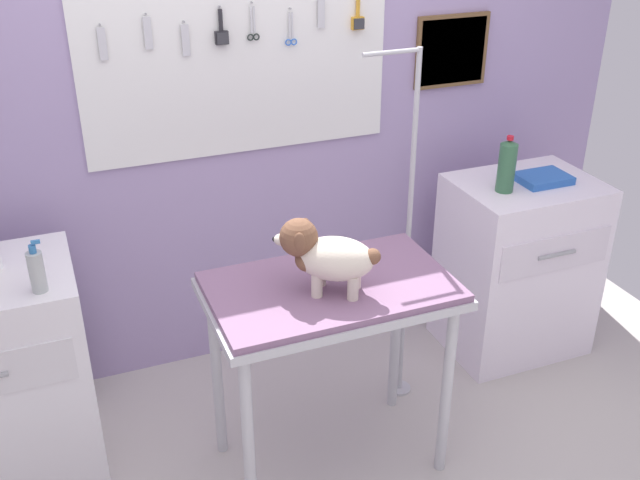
{
  "coord_description": "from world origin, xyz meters",
  "views": [
    {
      "loc": [
        -0.88,
        -1.88,
        2.28
      ],
      "look_at": [
        0.01,
        0.34,
        1.05
      ],
      "focal_mm": 41.76,
      "sensor_mm": 36.0,
      "label": 1
    }
  ],
  "objects_px": {
    "pump_bottle_white": "(37,271)",
    "soda_bottle": "(507,166)",
    "grooming_table": "(331,306)",
    "dog": "(325,255)",
    "grooming_arm": "(406,249)",
    "cabinet_right": "(517,266)"
  },
  "relations": [
    {
      "from": "grooming_arm",
      "to": "dog",
      "type": "xyz_separation_m",
      "value": [
        -0.52,
        -0.34,
        0.25
      ]
    },
    {
      "from": "dog",
      "to": "soda_bottle",
      "type": "bearing_deg",
      "value": 22.63
    },
    {
      "from": "grooming_arm",
      "to": "pump_bottle_white",
      "type": "relative_size",
      "value": 8.18
    },
    {
      "from": "grooming_table",
      "to": "pump_bottle_white",
      "type": "xyz_separation_m",
      "value": [
        -1.01,
        0.29,
        0.22
      ]
    },
    {
      "from": "grooming_arm",
      "to": "dog",
      "type": "relative_size",
      "value": 4.4
    },
    {
      "from": "cabinet_right",
      "to": "pump_bottle_white",
      "type": "distance_m",
      "value": 2.28
    },
    {
      "from": "dog",
      "to": "pump_bottle_white",
      "type": "relative_size",
      "value": 1.86
    },
    {
      "from": "grooming_arm",
      "to": "pump_bottle_white",
      "type": "distance_m",
      "value": 1.5
    },
    {
      "from": "grooming_table",
      "to": "dog",
      "type": "xyz_separation_m",
      "value": [
        -0.04,
        -0.04,
        0.25
      ]
    },
    {
      "from": "grooming_table",
      "to": "pump_bottle_white",
      "type": "height_order",
      "value": "pump_bottle_white"
    },
    {
      "from": "cabinet_right",
      "to": "soda_bottle",
      "type": "xyz_separation_m",
      "value": [
        -0.17,
        -0.04,
        0.58
      ]
    },
    {
      "from": "soda_bottle",
      "to": "cabinet_right",
      "type": "bearing_deg",
      "value": 13.85
    },
    {
      "from": "grooming_arm",
      "to": "soda_bottle",
      "type": "relative_size",
      "value": 6.14
    },
    {
      "from": "dog",
      "to": "cabinet_right",
      "type": "bearing_deg",
      "value": 21.51
    },
    {
      "from": "pump_bottle_white",
      "to": "soda_bottle",
      "type": "xyz_separation_m",
      "value": [
        2.05,
        0.12,
        0.05
      ]
    },
    {
      "from": "grooming_table",
      "to": "soda_bottle",
      "type": "distance_m",
      "value": 1.15
    },
    {
      "from": "cabinet_right",
      "to": "grooming_arm",
      "type": "bearing_deg",
      "value": -168.34
    },
    {
      "from": "dog",
      "to": "cabinet_right",
      "type": "distance_m",
      "value": 1.45
    },
    {
      "from": "cabinet_right",
      "to": "dog",
      "type": "bearing_deg",
      "value": -158.49
    },
    {
      "from": "pump_bottle_white",
      "to": "grooming_table",
      "type": "bearing_deg",
      "value": -15.96
    },
    {
      "from": "dog",
      "to": "cabinet_right",
      "type": "height_order",
      "value": "dog"
    },
    {
      "from": "pump_bottle_white",
      "to": "grooming_arm",
      "type": "bearing_deg",
      "value": 0.52
    }
  ]
}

